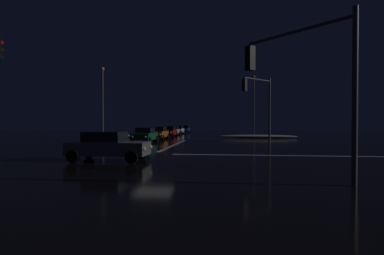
{
  "coord_description": "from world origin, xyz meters",
  "views": [
    {
      "loc": [
        4.59,
        -18.62,
        2.02
      ],
      "look_at": [
        1.23,
        11.96,
        1.56
      ],
      "focal_mm": 27.25,
      "sensor_mm": 36.0,
      "label": 1
    }
  ],
  "objects_px": {
    "sedan_gray_crossing": "(108,146)",
    "traffic_signal_ne": "(259,98)",
    "traffic_signal_se": "(300,70)",
    "sedan_white": "(178,130)",
    "streetlamp_left_near": "(103,98)",
    "sedan_blue": "(185,129)",
    "sedan_green": "(145,135)",
    "sedan_red": "(169,131)",
    "sedan_silver": "(173,131)",
    "sedan_orange": "(158,133)",
    "streetlamp_right_far": "(254,101)"
  },
  "relations": [
    {
      "from": "sedan_gray_crossing",
      "to": "traffic_signal_ne",
      "type": "relative_size",
      "value": 0.7
    },
    {
      "from": "traffic_signal_se",
      "to": "sedan_white",
      "type": "bearing_deg",
      "value": 104.91
    },
    {
      "from": "streetlamp_left_near",
      "to": "traffic_signal_se",
      "type": "bearing_deg",
      "value": -51.71
    },
    {
      "from": "sedan_blue",
      "to": "streetlamp_left_near",
      "type": "relative_size",
      "value": 0.51
    },
    {
      "from": "sedan_green",
      "to": "sedan_red",
      "type": "relative_size",
      "value": 1.0
    },
    {
      "from": "sedan_silver",
      "to": "traffic_signal_ne",
      "type": "relative_size",
      "value": 0.7
    },
    {
      "from": "traffic_signal_ne",
      "to": "streetlamp_left_near",
      "type": "distance_m",
      "value": 18.29
    },
    {
      "from": "sedan_orange",
      "to": "traffic_signal_ne",
      "type": "bearing_deg",
      "value": -38.84
    },
    {
      "from": "traffic_signal_se",
      "to": "streetlamp_left_near",
      "type": "bearing_deg",
      "value": 128.29
    },
    {
      "from": "sedan_orange",
      "to": "streetlamp_right_far",
      "type": "height_order",
      "value": "streetlamp_right_far"
    },
    {
      "from": "sedan_red",
      "to": "sedan_silver",
      "type": "height_order",
      "value": "same"
    },
    {
      "from": "sedan_green",
      "to": "sedan_orange",
      "type": "relative_size",
      "value": 1.0
    },
    {
      "from": "sedan_red",
      "to": "traffic_signal_ne",
      "type": "relative_size",
      "value": 0.7
    },
    {
      "from": "traffic_signal_se",
      "to": "streetlamp_right_far",
      "type": "distance_m",
      "value": 37.46
    },
    {
      "from": "sedan_blue",
      "to": "sedan_red",
      "type": "bearing_deg",
      "value": -89.53
    },
    {
      "from": "sedan_red",
      "to": "sedan_white",
      "type": "height_order",
      "value": "same"
    },
    {
      "from": "sedan_orange",
      "to": "sedan_gray_crossing",
      "type": "bearing_deg",
      "value": -84.73
    },
    {
      "from": "sedan_white",
      "to": "streetlamp_left_near",
      "type": "height_order",
      "value": "streetlamp_left_near"
    },
    {
      "from": "sedan_red",
      "to": "streetlamp_right_far",
      "type": "distance_m",
      "value": 15.26
    },
    {
      "from": "traffic_signal_se",
      "to": "sedan_red",
      "type": "bearing_deg",
      "value": 109.37
    },
    {
      "from": "sedan_blue",
      "to": "streetlamp_left_near",
      "type": "distance_m",
      "value": 28.71
    },
    {
      "from": "traffic_signal_se",
      "to": "traffic_signal_ne",
      "type": "bearing_deg",
      "value": 88.84
    },
    {
      "from": "traffic_signal_ne",
      "to": "sedan_orange",
      "type": "bearing_deg",
      "value": 141.16
    },
    {
      "from": "sedan_green",
      "to": "streetlamp_right_far",
      "type": "bearing_deg",
      "value": 55.91
    },
    {
      "from": "sedan_orange",
      "to": "streetlamp_right_far",
      "type": "distance_m",
      "value": 19.13
    },
    {
      "from": "sedan_silver",
      "to": "traffic_signal_se",
      "type": "xyz_separation_m",
      "value": [
        11.23,
        -36.3,
        3.2
      ]
    },
    {
      "from": "sedan_gray_crossing",
      "to": "streetlamp_right_far",
      "type": "height_order",
      "value": "streetlamp_right_far"
    },
    {
      "from": "sedan_white",
      "to": "traffic_signal_se",
      "type": "xyz_separation_m",
      "value": [
        11.32,
        -42.52,
        3.2
      ]
    },
    {
      "from": "sedan_white",
      "to": "sedan_gray_crossing",
      "type": "distance_m",
      "value": 38.76
    },
    {
      "from": "traffic_signal_ne",
      "to": "streetlamp_right_far",
      "type": "bearing_deg",
      "value": 85.5
    },
    {
      "from": "sedan_blue",
      "to": "sedan_gray_crossing",
      "type": "relative_size",
      "value": 1.0
    },
    {
      "from": "traffic_signal_ne",
      "to": "sedan_white",
      "type": "bearing_deg",
      "value": 113.0
    },
    {
      "from": "traffic_signal_se",
      "to": "traffic_signal_ne",
      "type": "height_order",
      "value": "traffic_signal_ne"
    },
    {
      "from": "sedan_blue",
      "to": "sedan_gray_crossing",
      "type": "bearing_deg",
      "value": -87.54
    },
    {
      "from": "sedan_green",
      "to": "sedan_orange",
      "type": "xyz_separation_m",
      "value": [
        0.06,
        5.97,
        0.0
      ]
    },
    {
      "from": "sedan_white",
      "to": "sedan_orange",
      "type": "bearing_deg",
      "value": -88.64
    },
    {
      "from": "sedan_gray_crossing",
      "to": "streetlamp_left_near",
      "type": "xyz_separation_m",
      "value": [
        -7.86,
        17.55,
        4.16
      ]
    },
    {
      "from": "sedan_red",
      "to": "sedan_orange",
      "type": "bearing_deg",
      "value": -90.66
    },
    {
      "from": "sedan_white",
      "to": "traffic_signal_se",
      "type": "bearing_deg",
      "value": -75.09
    },
    {
      "from": "sedan_green",
      "to": "traffic_signal_se",
      "type": "xyz_separation_m",
      "value": [
        10.94,
        -18.16,
        3.2
      ]
    },
    {
      "from": "sedan_silver",
      "to": "traffic_signal_ne",
      "type": "distance_m",
      "value": 24.36
    },
    {
      "from": "sedan_orange",
      "to": "sedan_gray_crossing",
      "type": "height_order",
      "value": "same"
    },
    {
      "from": "sedan_blue",
      "to": "sedan_gray_crossing",
      "type": "xyz_separation_m",
      "value": [
        1.95,
        -45.33,
        0.0
      ]
    },
    {
      "from": "sedan_white",
      "to": "streetlamp_right_far",
      "type": "xyz_separation_m",
      "value": [
        13.38,
        -5.14,
        4.82
      ]
    },
    {
      "from": "sedan_green",
      "to": "sedan_white",
      "type": "distance_m",
      "value": 24.36
    },
    {
      "from": "sedan_orange",
      "to": "sedan_blue",
      "type": "distance_m",
      "value": 25.03
    },
    {
      "from": "sedan_white",
      "to": "sedan_blue",
      "type": "xyz_separation_m",
      "value": [
        0.36,
        6.64,
        0.0
      ]
    },
    {
      "from": "traffic_signal_se",
      "to": "sedan_blue",
      "type": "bearing_deg",
      "value": 102.57
    },
    {
      "from": "traffic_signal_se",
      "to": "streetlamp_left_near",
      "type": "relative_size",
      "value": 0.67
    },
    {
      "from": "sedan_red",
      "to": "sedan_blue",
      "type": "distance_m",
      "value": 18.42
    }
  ]
}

